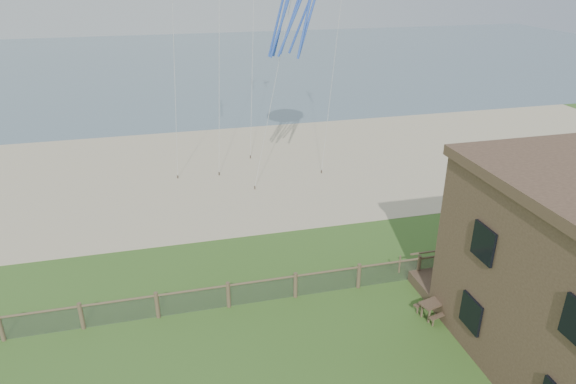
# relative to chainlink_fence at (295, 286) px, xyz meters

# --- Properties ---
(sand_beach) EXTENTS (72.00, 20.00, 0.02)m
(sand_beach) POSITION_rel_chainlink_fence_xyz_m (0.00, 16.00, -0.55)
(sand_beach) COLOR #C7B590
(sand_beach) RESTS_ON ground
(ocean) EXTENTS (160.00, 68.00, 0.02)m
(ocean) POSITION_rel_chainlink_fence_xyz_m (0.00, 60.00, -0.55)
(ocean) COLOR slate
(ocean) RESTS_ON ground
(chainlink_fence) EXTENTS (36.20, 0.20, 1.25)m
(chainlink_fence) POSITION_rel_chainlink_fence_xyz_m (0.00, 0.00, 0.00)
(chainlink_fence) COLOR brown
(chainlink_fence) RESTS_ON ground
(motel_deck) EXTENTS (15.00, 2.00, 0.50)m
(motel_deck) POSITION_rel_chainlink_fence_xyz_m (13.00, -1.00, -0.30)
(motel_deck) COLOR brown
(motel_deck) RESTS_ON ground
(picnic_table) EXTENTS (1.80, 1.52, 0.66)m
(picnic_table) POSITION_rel_chainlink_fence_xyz_m (5.46, -2.73, -0.22)
(picnic_table) COLOR brown
(picnic_table) RESTS_ON ground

